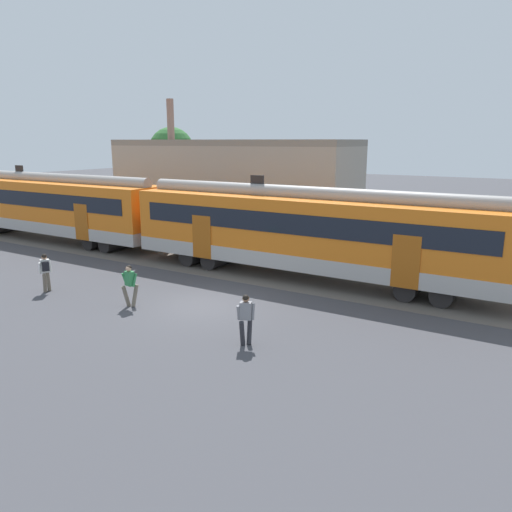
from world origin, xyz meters
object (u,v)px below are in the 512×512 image
pedestrian_white (45,269)px  pedestrian_grey (246,316)px  pedestrian_green (130,283)px

pedestrian_white → pedestrian_grey: bearing=-2.0°
pedestrian_grey → pedestrian_green: bearing=172.0°
pedestrian_white → pedestrian_green: same height
pedestrian_white → pedestrian_green: (4.50, 0.45, -0.03)m
pedestrian_white → pedestrian_grey: (10.36, -0.37, -0.03)m
pedestrian_green → pedestrian_grey: same height
pedestrian_white → pedestrian_grey: same height
pedestrian_white → pedestrian_green: 4.52m
pedestrian_green → pedestrian_grey: 5.92m
pedestrian_green → pedestrian_grey: size_ratio=1.00×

